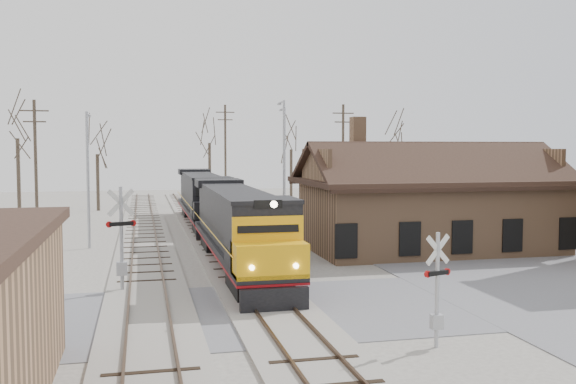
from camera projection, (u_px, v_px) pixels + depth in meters
name	position (u px, v px, depth m)	size (l,w,h in m)	color
ground	(272.00, 311.00, 23.89)	(140.00, 140.00, 0.00)	#A8A398
road	(272.00, 310.00, 23.89)	(60.00, 9.00, 0.03)	slate
track_main	(222.00, 248.00, 38.47)	(3.40, 90.00, 0.24)	#A8A398
track_siding	(145.00, 250.00, 37.47)	(3.40, 90.00, 0.24)	#A8A398
depot	(429.00, 209.00, 38.07)	(15.20, 9.31, 7.90)	#986F4E
locomotive_lead	(239.00, 227.00, 31.71)	(2.76, 18.52, 4.11)	black
locomotive_trailing	(203.00, 198.00, 49.98)	(2.76, 18.52, 3.89)	black
crossbuck_near	(437.00, 293.00, 19.42)	(0.99, 0.38, 3.53)	#A5A8AD
crossbuck_far	(122.00, 243.00, 26.86)	(1.24, 0.42, 4.45)	#A5A8AD
streetlight_a	(88.00, 171.00, 38.49)	(0.25, 2.04, 8.22)	#A5A8AD
streetlight_b	(284.00, 157.00, 48.84)	(0.25, 2.04, 9.65)	#A5A8AD
streetlight_c	(284.00, 154.00, 59.22)	(0.25, 2.04, 9.77)	#A5A8AD
utility_pole_a	(36.00, 162.00, 47.07)	(2.00, 0.24, 9.56)	#382D23
utility_pole_b	(225.00, 152.00, 68.87)	(2.00, 0.24, 10.63)	#382D23
utility_pole_c	(343.00, 157.00, 58.38)	(2.00, 0.24, 9.98)	#382D23
tree_a	(17.00, 125.00, 53.62)	(4.56, 4.56, 11.18)	#382D23
tree_b	(97.00, 145.00, 61.29)	(3.62, 3.62, 8.88)	#382D23
tree_c	(209.00, 133.00, 70.83)	(4.38, 4.38, 10.74)	#382D23
tree_d	(291.00, 140.00, 68.46)	(3.91, 3.91, 9.58)	#382D23
tree_e	(394.00, 135.00, 65.91)	(4.22, 4.22, 10.34)	#382D23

